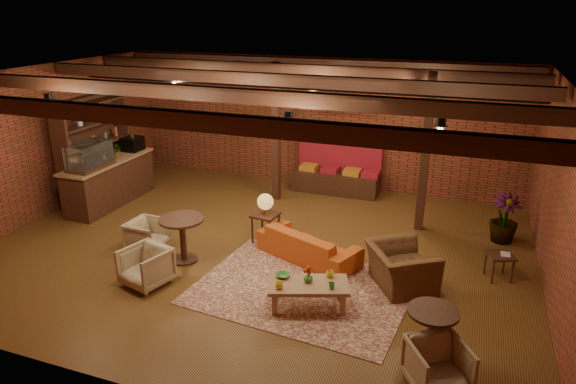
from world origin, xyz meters
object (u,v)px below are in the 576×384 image
(round_table_left, at_px, (182,232))
(armchair_b, at_px, (146,265))
(armchair_far, at_px, (438,364))
(armchair_right, at_px, (401,261))
(sofa, at_px, (309,244))
(round_table_right, at_px, (432,328))
(side_table_book, at_px, (500,256))
(armchair_a, at_px, (148,234))
(side_table_lamp, at_px, (265,206))
(plant_tall, at_px, (512,171))
(coffee_table, at_px, (307,286))

(round_table_left, xyz_separation_m, armchair_b, (-0.14, -0.94, -0.21))
(round_table_left, xyz_separation_m, armchair_far, (4.59, -1.81, -0.22))
(armchair_b, relative_size, armchair_far, 1.04)
(round_table_left, distance_m, armchair_right, 3.84)
(sofa, relative_size, round_table_right, 2.52)
(sofa, distance_m, round_table_left, 2.28)
(armchair_right, relative_size, round_table_right, 1.40)
(side_table_book, bearing_deg, sofa, -172.86)
(armchair_right, height_order, side_table_book, armchair_right)
(sofa, relative_size, armchair_right, 1.80)
(sofa, height_order, armchair_b, armchair_b)
(armchair_a, bearing_deg, side_table_lamp, -56.64)
(round_table_left, bearing_deg, side_table_book, 13.36)
(sofa, relative_size, round_table_left, 2.34)
(armchair_right, xyz_separation_m, plant_tall, (1.62, 2.42, 0.99))
(round_table_left, distance_m, armchair_far, 4.94)
(coffee_table, height_order, round_table_left, round_table_left)
(armchair_b, distance_m, armchair_right, 4.19)
(side_table_book, relative_size, round_table_right, 0.69)
(side_table_lamp, xyz_separation_m, armchair_b, (-1.23, -2.19, -0.40))
(sofa, xyz_separation_m, armchair_right, (1.72, -0.43, 0.19))
(coffee_table, distance_m, plant_tall, 4.66)
(round_table_right, bearing_deg, armchair_b, 174.98)
(side_table_book, bearing_deg, plant_tall, 86.57)
(sofa, relative_size, side_table_book, 3.64)
(sofa, height_order, armchair_far, armchair_far)
(coffee_table, distance_m, armchair_far, 2.32)
(coffee_table, relative_size, side_table_lamp, 1.36)
(armchair_a, bearing_deg, side_table_book, -76.48)
(coffee_table, relative_size, side_table_book, 2.53)
(armchair_right, height_order, round_table_right, armchair_right)
(coffee_table, xyz_separation_m, armchair_b, (-2.71, -0.26, -0.02))
(armchair_a, height_order, armchair_far, armchair_far)
(side_table_lamp, distance_m, round_table_left, 1.67)
(armchair_right, bearing_deg, armchair_b, 76.08)
(coffee_table, relative_size, plant_tall, 0.46)
(sofa, height_order, side_table_lamp, side_table_lamp)
(coffee_table, bearing_deg, armchair_a, 166.87)
(armchair_right, bearing_deg, plant_tall, -66.85)
(side_table_lamp, height_order, armchair_right, side_table_lamp)
(armchair_right, bearing_deg, side_table_lamp, 40.27)
(round_table_right, height_order, plant_tall, plant_tall)
(side_table_lamp, xyz_separation_m, armchair_a, (-1.93, -1.13, -0.42))
(round_table_right, xyz_separation_m, armchair_far, (0.14, -0.47, -0.17))
(armchair_right, relative_size, armchair_far, 1.58)
(armchair_b, relative_size, side_table_book, 1.34)
(side_table_book, height_order, armchair_far, armchair_far)
(coffee_table, relative_size, armchair_far, 1.98)
(armchair_a, bearing_deg, armchair_b, -143.59)
(coffee_table, xyz_separation_m, side_table_lamp, (-1.48, 1.93, 0.38))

